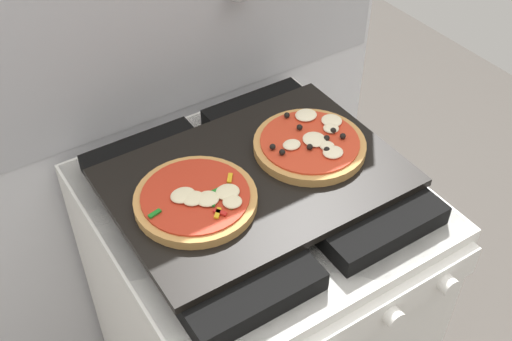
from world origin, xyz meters
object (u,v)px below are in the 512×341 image
object	(u,v)px
stove	(256,320)
pizza_right	(310,144)
pizza_left	(197,199)
baking_tray	(256,178)

from	to	relation	value
stove	pizza_right	bearing A→B (deg)	3.40
stove	pizza_left	bearing A→B (deg)	-177.09
pizza_right	stove	bearing A→B (deg)	-176.60
pizza_left	pizza_right	world-z (taller)	pizza_right
stove	baking_tray	size ratio (longest dim) A/B	1.67
stove	pizza_left	distance (m)	0.50
baking_tray	pizza_right	world-z (taller)	pizza_right
stove	pizza_left	size ratio (longest dim) A/B	4.06
pizza_right	baking_tray	bearing A→B (deg)	-177.32
baking_tray	pizza_right	size ratio (longest dim) A/B	2.44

